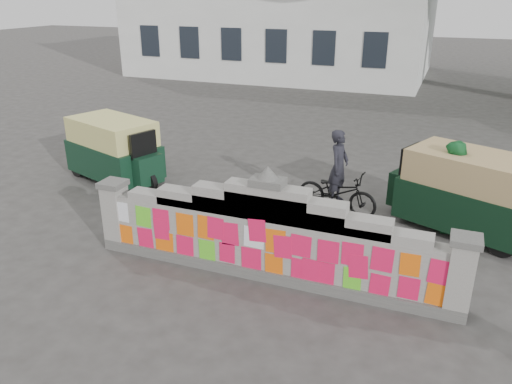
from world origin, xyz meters
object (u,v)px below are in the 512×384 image
at_px(rickshaw_right, 465,191).
at_px(pedestrian, 450,187).
at_px(rickshaw_left, 115,149).
at_px(cyclist_rider, 338,178).
at_px(cyclist_bike, 337,192).

bearing_deg(rickshaw_right, pedestrian, 45.53).
height_order(pedestrian, rickshaw_left, pedestrian).
bearing_deg(cyclist_rider, rickshaw_left, 100.28).
bearing_deg(rickshaw_left, cyclist_rider, 19.79).
xyz_separation_m(cyclist_bike, rickshaw_right, (2.55, 0.10, 0.37)).
relative_size(cyclist_bike, pedestrian, 0.97).
height_order(cyclist_bike, rickshaw_right, rickshaw_right).
height_order(rickshaw_left, rickshaw_right, rickshaw_right).
distance_m(pedestrian, rickshaw_right, 0.33).
distance_m(cyclist_rider, rickshaw_right, 2.55).
height_order(cyclist_rider, pedestrian, pedestrian).
bearing_deg(rickshaw_right, cyclist_bike, 24.96).
xyz_separation_m(pedestrian, rickshaw_right, (0.30, 0.12, -0.08)).
bearing_deg(cyclist_bike, cyclist_rider, 0.00).
bearing_deg(rickshaw_left, rickshaw_right, 20.34).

